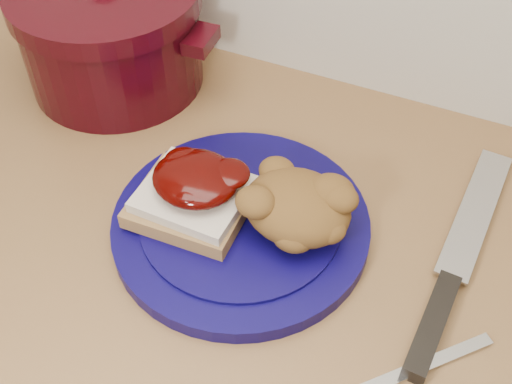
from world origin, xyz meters
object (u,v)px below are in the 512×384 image
at_px(chef_knife, 445,291).
at_px(pepper_grinder, 126,39).
at_px(butter_knife, 418,368).
at_px(dutch_oven, 111,34).
at_px(plate, 241,225).

relative_size(chef_knife, pepper_grinder, 2.88).
height_order(butter_knife, dutch_oven, dutch_oven).
distance_m(butter_knife, pepper_grinder, 0.58).
distance_m(plate, pepper_grinder, 0.34).
relative_size(butter_knife, dutch_oven, 0.55).
height_order(plate, dutch_oven, dutch_oven).
bearing_deg(chef_knife, dutch_oven, 74.25).
bearing_deg(chef_knife, pepper_grinder, 72.20).
distance_m(plate, chef_knife, 0.23).
distance_m(chef_knife, butter_knife, 0.09).
xyz_separation_m(chef_knife, dutch_oven, (-0.51, 0.18, 0.07)).
distance_m(plate, butter_knife, 0.25).
bearing_deg(plate, chef_knife, 1.35).
height_order(plate, pepper_grinder, pepper_grinder).
relative_size(plate, pepper_grinder, 2.48).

